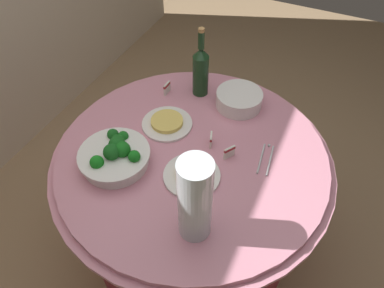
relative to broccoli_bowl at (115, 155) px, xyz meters
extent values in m
plane|color=#9E7F5B|center=(0.18, -0.25, -0.78)|extent=(6.00, 6.00, 0.00)
cylinder|color=maroon|center=(0.18, -0.25, -0.44)|extent=(1.01, 1.01, 0.69)
cylinder|color=pink|center=(0.18, -0.25, -0.08)|extent=(1.16, 1.16, 0.02)
cylinder|color=pink|center=(0.18, -0.25, -0.06)|extent=(1.10, 1.10, 0.03)
cylinder|color=white|center=(0.00, 0.00, -0.02)|extent=(0.26, 0.26, 0.05)
cylinder|color=white|center=(0.00, 0.00, 0.01)|extent=(0.28, 0.28, 0.01)
sphere|color=#19651E|center=(-0.02, 0.01, 0.03)|extent=(0.04, 0.04, 0.04)
sphere|color=#19611E|center=(0.02, 0.00, 0.03)|extent=(0.07, 0.07, 0.07)
sphere|color=#19641E|center=(0.04, 0.01, 0.03)|extent=(0.06, 0.06, 0.06)
sphere|color=#195E1E|center=(0.07, 0.05, 0.03)|extent=(0.05, 0.05, 0.05)
sphere|color=#195F1E|center=(-0.02, 0.00, 0.04)|extent=(0.06, 0.06, 0.06)
sphere|color=#19781E|center=(0.01, -0.09, 0.03)|extent=(0.05, 0.05, 0.05)
sphere|color=#196A1E|center=(0.08, 0.01, 0.02)|extent=(0.04, 0.04, 0.04)
sphere|color=#19531E|center=(0.00, 0.00, 0.03)|extent=(0.04, 0.04, 0.04)
sphere|color=#19711E|center=(0.01, -0.03, 0.04)|extent=(0.06, 0.06, 0.06)
sphere|color=#19811E|center=(0.06, 0.02, 0.02)|extent=(0.04, 0.04, 0.04)
sphere|color=#19801E|center=(-0.08, 0.03, 0.03)|extent=(0.05, 0.05, 0.05)
cylinder|color=white|center=(0.53, -0.32, -0.04)|extent=(0.21, 0.21, 0.01)
cylinder|color=white|center=(0.53, -0.32, -0.03)|extent=(0.21, 0.21, 0.01)
cylinder|color=white|center=(0.53, -0.32, -0.02)|extent=(0.21, 0.21, 0.01)
cylinder|color=white|center=(0.53, -0.32, -0.01)|extent=(0.21, 0.21, 0.01)
cylinder|color=white|center=(0.53, -0.32, 0.00)|extent=(0.21, 0.21, 0.01)
cylinder|color=white|center=(0.53, -0.32, 0.01)|extent=(0.21, 0.21, 0.01)
cylinder|color=white|center=(0.53, -0.32, 0.02)|extent=(0.21, 0.21, 0.01)
cylinder|color=#18371B|center=(0.54, -0.12, 0.06)|extent=(0.07, 0.07, 0.20)
cone|color=#18371B|center=(0.54, -0.12, 0.18)|extent=(0.07, 0.07, 0.04)
cylinder|color=#18371B|center=(0.54, -0.12, 0.24)|extent=(0.03, 0.03, 0.08)
cylinder|color=#B2844C|center=(0.54, -0.12, 0.28)|extent=(0.03, 0.03, 0.02)
cylinder|color=silver|center=(-0.14, -0.40, 0.13)|extent=(0.11, 0.11, 0.34)
sphere|color=#E5B26B|center=(-0.11, -0.40, 0.00)|extent=(0.06, 0.06, 0.06)
sphere|color=#E5B26B|center=(-0.15, -0.38, 0.00)|extent=(0.06, 0.06, 0.06)
sphere|color=#E5B26B|center=(-0.15, -0.42, 0.00)|extent=(0.06, 0.06, 0.06)
sphere|color=#72C64C|center=(-0.12, -0.39, 0.05)|extent=(0.06, 0.06, 0.06)
sphere|color=#72C64C|center=(-0.15, -0.39, 0.05)|extent=(0.06, 0.06, 0.06)
sphere|color=#72C64C|center=(-0.13, -0.42, 0.05)|extent=(0.06, 0.06, 0.06)
sphere|color=red|center=(-0.13, -0.38, 0.10)|extent=(0.06, 0.06, 0.06)
sphere|color=red|center=(-0.16, -0.41, 0.10)|extent=(0.06, 0.06, 0.06)
sphere|color=red|center=(-0.12, -0.42, 0.10)|extent=(0.06, 0.06, 0.06)
cylinder|color=silver|center=(0.26, -0.55, -0.04)|extent=(0.16, 0.03, 0.01)
cylinder|color=silver|center=(0.26, -0.51, -0.04)|extent=(0.16, 0.03, 0.01)
sphere|color=silver|center=(0.34, -0.52, -0.04)|extent=(0.01, 0.01, 0.01)
cylinder|color=white|center=(0.06, -0.30, -0.04)|extent=(0.22, 0.22, 0.01)
cylinder|color=#F2D14C|center=(0.06, -0.30, -0.02)|extent=(0.12, 0.12, 0.02)
cylinder|color=white|center=(0.27, -0.08, -0.04)|extent=(0.22, 0.22, 0.01)
cylinder|color=#EACC60|center=(0.27, -0.08, -0.02)|extent=(0.14, 0.14, 0.02)
cube|color=white|center=(0.25, -0.30, -0.02)|extent=(0.05, 0.02, 0.05)
cube|color=maroon|center=(0.25, -0.30, 0.00)|extent=(0.05, 0.02, 0.01)
cube|color=white|center=(0.22, -0.39, -0.02)|extent=(0.05, 0.03, 0.05)
cube|color=maroon|center=(0.22, -0.39, 0.00)|extent=(0.05, 0.03, 0.01)
cube|color=white|center=(0.47, 0.02, -0.02)|extent=(0.05, 0.01, 0.05)
cube|color=maroon|center=(0.47, 0.02, 0.00)|extent=(0.05, 0.01, 0.01)
camera|label=1|loc=(-0.71, -0.66, 1.06)|focal=33.85mm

